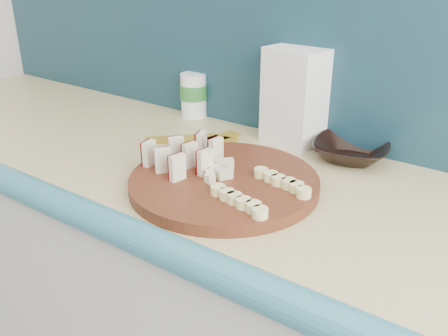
% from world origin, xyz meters
% --- Properties ---
extents(kitchen_counter, '(2.20, 0.63, 0.91)m').
position_xyz_m(kitchen_counter, '(0.10, 1.50, 0.46)').
color(kitchen_counter, silver).
rests_on(kitchen_counter, ground).
extents(backsplash, '(2.20, 0.02, 0.50)m').
position_xyz_m(backsplash, '(0.10, 1.79, 1.16)').
color(backsplash, '#2D6B87').
rests_on(backsplash, kitchen_counter).
extents(cutting_board, '(0.46, 0.46, 0.02)m').
position_xyz_m(cutting_board, '(0.17, 1.44, 0.92)').
color(cutting_board, '#471D0F').
rests_on(cutting_board, kitchen_counter).
extents(apple_wedges, '(0.15, 0.16, 0.05)m').
position_xyz_m(apple_wedges, '(0.07, 1.43, 0.96)').
color(apple_wedges, '#F4E9C3').
rests_on(apple_wedges, cutting_board).
extents(apple_chunks, '(0.05, 0.06, 0.02)m').
position_xyz_m(apple_chunks, '(0.14, 1.44, 0.94)').
color(apple_chunks, '#F0EBC0').
rests_on(apple_chunks, cutting_board).
extents(banana_slices, '(0.17, 0.17, 0.02)m').
position_xyz_m(banana_slices, '(0.27, 1.41, 0.94)').
color(banana_slices, '#FFF39B').
rests_on(banana_slices, cutting_board).
extents(brown_bowl, '(0.20, 0.20, 0.04)m').
position_xyz_m(brown_bowl, '(0.32, 1.72, 0.93)').
color(brown_bowl, black).
rests_on(brown_bowl, kitchen_counter).
extents(flour_bag, '(0.15, 0.12, 0.23)m').
position_xyz_m(flour_bag, '(0.16, 1.74, 1.03)').
color(flour_bag, white).
rests_on(flour_bag, kitchen_counter).
extents(canister, '(0.08, 0.08, 0.12)m').
position_xyz_m(canister, '(-0.17, 1.76, 0.97)').
color(canister, white).
rests_on(canister, kitchen_counter).
extents(banana_peel, '(0.25, 0.22, 0.01)m').
position_xyz_m(banana_peel, '(-0.01, 1.60, 0.91)').
color(banana_peel, '#AF8921').
rests_on(banana_peel, kitchen_counter).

